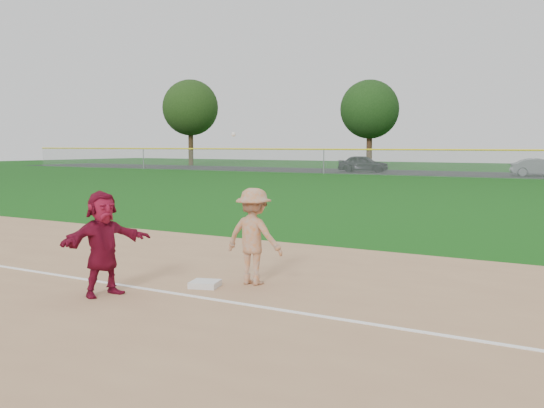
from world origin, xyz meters
The scene contains 9 objects.
ground centered at (0.00, 0.00, 0.00)m, with size 160.00×160.00×0.00m, color #104A0E.
foul_line centered at (0.00, -0.80, 0.03)m, with size 60.00×0.10×0.01m, color white.
first_base centered at (-0.26, -0.14, 0.07)m, with size 0.45×0.45×0.10m, color silver.
base_runner centered at (-1.21, -1.49, 0.85)m, with size 1.53×0.49×1.65m, color maroon.
car_left centered at (-18.71, 44.79, 0.74)m, with size 1.73×4.29×1.46m, color black.
car_mid centered at (-4.31, 44.91, 0.68)m, with size 1.42×4.06×1.34m, color slate.
first_base_play centered at (0.27, 0.51, 0.84)m, with size 1.08×0.68×2.57m.
tree_0 centered at (-44.00, 52.00, 6.59)m, with size 6.40×6.40×9.81m.
tree_1 centered at (-22.00, 53.00, 5.83)m, with size 5.80×5.80×8.75m.
Camera 1 is at (6.75, -8.89, 2.38)m, focal length 45.00 mm.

